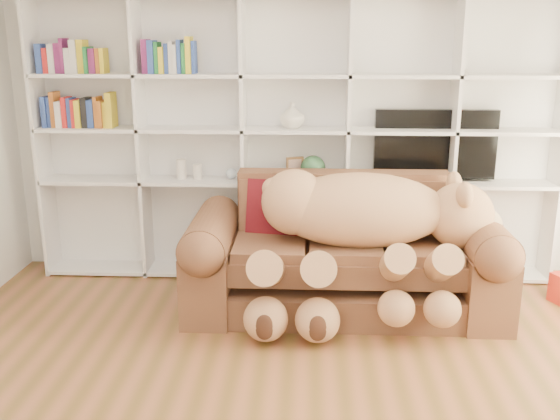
{
  "coord_description": "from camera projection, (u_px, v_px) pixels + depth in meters",
  "views": [
    {
      "loc": [
        0.12,
        -2.95,
        2.07
      ],
      "look_at": [
        -0.1,
        1.63,
        0.78
      ],
      "focal_mm": 40.0,
      "sensor_mm": 36.0,
      "label": 1
    }
  ],
  "objects": [
    {
      "name": "bookshelf",
      "position": [
        268.0,
        128.0,
        5.34
      ],
      "size": [
        4.43,
        0.35,
        2.4
      ],
      "color": "white",
      "rests_on": "floor"
    },
    {
      "name": "tv",
      "position": [
        435.0,
        146.0,
        5.3
      ],
      "size": [
        1.03,
        0.18,
        0.61
      ],
      "color": "black",
      "rests_on": "bookshelf"
    },
    {
      "name": "green_vase",
      "position": [
        313.0,
        168.0,
        5.35
      ],
      "size": [
        0.22,
        0.22,
        0.22
      ],
      "primitive_type": "sphere",
      "color": "#32613B",
      "rests_on": "bookshelf"
    },
    {
      "name": "sofa",
      "position": [
        344.0,
        260.0,
        4.86
      ],
      "size": [
        2.4,
        1.04,
        1.01
      ],
      "color": "brown",
      "rests_on": "floor"
    },
    {
      "name": "throw_pillow",
      "position": [
        277.0,
        209.0,
        4.95
      ],
      "size": [
        0.5,
        0.33,
        0.48
      ],
      "primitive_type": "cube",
      "rotation": [
        -0.24,
        0.0,
        -0.17
      ],
      "color": "maroon",
      "rests_on": "sofa"
    },
    {
      "name": "wall_back",
      "position": [
        296.0,
        121.0,
        5.45
      ],
      "size": [
        5.0,
        0.02,
        2.7
      ],
      "primitive_type": "cube",
      "color": "white",
      "rests_on": "floor"
    },
    {
      "name": "shelf_vase",
      "position": [
        292.0,
        115.0,
        5.24
      ],
      "size": [
        0.24,
        0.24,
        0.22
      ],
      "primitive_type": "imported",
      "rotation": [
        0.0,
        0.0,
        0.2
      ],
      "color": "silver",
      "rests_on": "bookshelf"
    },
    {
      "name": "figurine_tall",
      "position": [
        181.0,
        169.0,
        5.41
      ],
      "size": [
        0.1,
        0.1,
        0.17
      ],
      "primitive_type": "cylinder",
      "rotation": [
        0.0,
        0.0,
        -0.21
      ],
      "color": "silver",
      "rests_on": "bookshelf"
    },
    {
      "name": "figurine_short",
      "position": [
        198.0,
        172.0,
        5.41
      ],
      "size": [
        0.09,
        0.09,
        0.13
      ],
      "primitive_type": "cylinder",
      "rotation": [
        0.0,
        0.0,
        -0.24
      ],
      "color": "silver",
      "rests_on": "bookshelf"
    },
    {
      "name": "snow_globe",
      "position": [
        231.0,
        173.0,
        5.4
      ],
      "size": [
        0.1,
        0.1,
        0.1
      ],
      "primitive_type": "sphere",
      "color": "silver",
      "rests_on": "bookshelf"
    },
    {
      "name": "picture_frame",
      "position": [
        295.0,
        168.0,
        5.36
      ],
      "size": [
        0.15,
        0.08,
        0.19
      ],
      "primitive_type": "cube",
      "rotation": [
        0.0,
        0.0,
        0.35
      ],
      "color": "brown",
      "rests_on": "bookshelf"
    },
    {
      "name": "teddy_bear",
      "position": [
        362.0,
        227.0,
        4.57
      ],
      "size": [
        1.89,
        1.01,
        1.1
      ],
      "rotation": [
        0.0,
        0.0,
        0.02
      ],
      "color": "tan",
      "rests_on": "sofa"
    }
  ]
}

